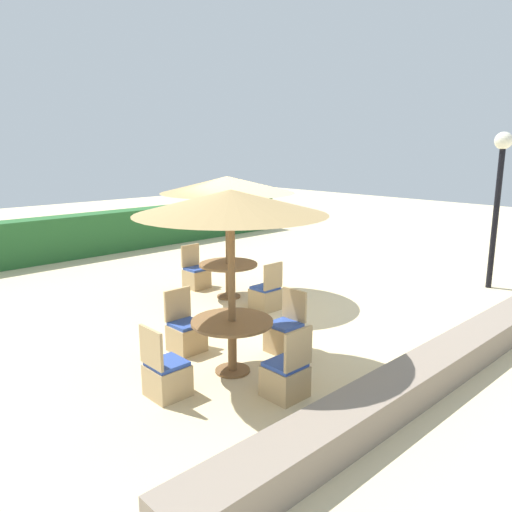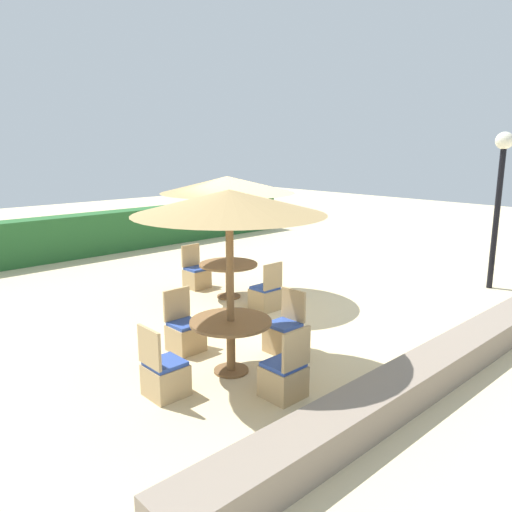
# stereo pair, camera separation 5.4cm
# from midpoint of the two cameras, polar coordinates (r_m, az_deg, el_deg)

# --- Properties ---
(ground_plane) EXTENTS (40.00, 40.00, 0.00)m
(ground_plane) POSITION_cam_midpoint_polar(r_m,az_deg,el_deg) (9.71, 2.29, -5.75)
(ground_plane) COLOR beige
(hedge_row) EXTENTS (13.00, 0.70, 1.17)m
(hedge_row) POSITION_cam_midpoint_polar(r_m,az_deg,el_deg) (15.08, -16.87, 2.60)
(hedge_row) COLOR #28602D
(hedge_row) RESTS_ON ground_plane
(stone_border) EXTENTS (10.00, 0.56, 0.41)m
(stone_border) POSITION_cam_midpoint_polar(r_m,az_deg,el_deg) (7.72, 22.34, -10.03)
(stone_border) COLOR gray
(stone_border) RESTS_ON ground_plane
(lamp_post) EXTENTS (0.36, 0.36, 3.32)m
(lamp_post) POSITION_cam_midpoint_polar(r_m,az_deg,el_deg) (11.70, 25.95, 7.90)
(lamp_post) COLOR black
(lamp_post) RESTS_ON ground_plane
(parasol_front_left) EXTENTS (2.52, 2.52, 2.50)m
(parasol_front_left) POSITION_cam_midpoint_polar(r_m,az_deg,el_deg) (6.41, -3.15, 6.07)
(parasol_front_left) COLOR brown
(parasol_front_left) RESTS_ON ground_plane
(round_table_front_left) EXTENTS (1.11, 1.11, 0.74)m
(round_table_front_left) POSITION_cam_midpoint_polar(r_m,az_deg,el_deg) (6.82, -2.97, -8.55)
(round_table_front_left) COLOR brown
(round_table_front_left) RESTS_ON ground_plane
(patio_chair_front_left_east) EXTENTS (0.46, 0.46, 0.93)m
(patio_chair_front_left_east) POSITION_cam_midpoint_polar(r_m,az_deg,el_deg) (7.60, 3.16, -8.94)
(patio_chair_front_left_east) COLOR tan
(patio_chair_front_left_east) RESTS_ON ground_plane
(patio_chair_front_left_west) EXTENTS (0.46, 0.46, 0.93)m
(patio_chair_front_left_west) POSITION_cam_midpoint_polar(r_m,az_deg,el_deg) (6.43, -10.48, -13.34)
(patio_chair_front_left_west) COLOR tan
(patio_chair_front_left_west) RESTS_ON ground_plane
(patio_chair_front_left_south) EXTENTS (0.46, 0.46, 0.93)m
(patio_chair_front_left_south) POSITION_cam_midpoint_polar(r_m,az_deg,el_deg) (6.31, 3.20, -13.65)
(patio_chair_front_left_south) COLOR tan
(patio_chair_front_left_south) RESTS_ON ground_plane
(patio_chair_front_left_north) EXTENTS (0.46, 0.46, 0.93)m
(patio_chair_front_left_north) POSITION_cam_midpoint_polar(r_m,az_deg,el_deg) (7.69, -8.22, -8.80)
(patio_chair_front_left_north) COLOR tan
(patio_chair_front_left_north) RESTS_ON ground_plane
(parasol_center) EXTENTS (2.63, 2.63, 2.46)m
(parasol_center) POSITION_cam_midpoint_polar(r_m,az_deg,el_deg) (9.85, -3.46, 8.09)
(parasol_center) COLOR brown
(parasol_center) RESTS_ON ground_plane
(round_table_center) EXTENTS (1.18, 1.18, 0.71)m
(round_table_center) POSITION_cam_midpoint_polar(r_m,az_deg,el_deg) (10.13, -3.33, -1.58)
(round_table_center) COLOR brown
(round_table_center) RESTS_ON ground_plane
(patio_chair_center_north) EXTENTS (0.46, 0.46, 0.93)m
(patio_chair_center_north) POSITION_cam_midpoint_polar(r_m,az_deg,el_deg) (10.96, -7.00, -2.26)
(patio_chair_center_north) COLOR tan
(patio_chair_center_north) RESTS_ON ground_plane
(patio_chair_center_south) EXTENTS (0.46, 0.46, 0.93)m
(patio_chair_center_south) POSITION_cam_midpoint_polar(r_m,az_deg,el_deg) (9.43, 0.95, -4.62)
(patio_chair_center_south) COLOR tan
(patio_chair_center_south) RESTS_ON ground_plane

